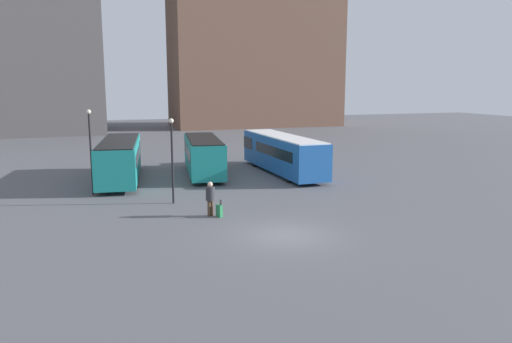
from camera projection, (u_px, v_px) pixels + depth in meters
ground_plane at (285, 235)px, 22.85m from camera, size 160.00×160.00×0.00m
bus_0 at (120, 158)px, 35.64m from camera, size 4.03×10.92×2.93m
bus_1 at (203, 155)px, 37.86m from camera, size 3.76×9.47×2.84m
bus_2 at (282, 152)px, 38.78m from camera, size 2.53×11.80×2.92m
traveler at (210, 196)px, 26.03m from camera, size 0.60×0.60×1.83m
suitcase at (219, 211)px, 25.96m from camera, size 0.30×0.43×0.93m
lamp_post_0 at (172, 153)px, 28.49m from camera, size 0.28×0.28×4.93m
lamp_post_1 at (90, 145)px, 30.61m from camera, size 0.28×0.28×5.32m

